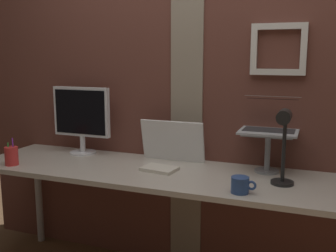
{
  "coord_description": "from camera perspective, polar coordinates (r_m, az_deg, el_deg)",
  "views": [
    {
      "loc": [
        0.7,
        -2.08,
        1.42
      ],
      "look_at": [
        -0.14,
        0.11,
        1.0
      ],
      "focal_mm": 42.58,
      "sensor_mm": 36.0,
      "label": 1
    }
  ],
  "objects": [
    {
      "name": "whiteboard_panel",
      "position": [
        2.52,
        0.65,
        -2.17
      ],
      "size": [
        0.41,
        0.07,
        0.27
      ],
      "primitive_type": "cube",
      "rotation": [
        0.21,
        0.0,
        0.0
      ],
      "color": "white",
      "rests_on": "desk"
    },
    {
      "name": "desk_lamp",
      "position": [
        2.08,
        16.21,
        -1.78
      ],
      "size": [
        0.12,
        0.2,
        0.41
      ],
      "color": "black",
      "rests_on": "desk"
    },
    {
      "name": "pen_cup",
      "position": [
        2.64,
        -21.49,
        -4.0
      ],
      "size": [
        0.08,
        0.08,
        0.17
      ],
      "color": "red",
      "rests_on": "desk"
    },
    {
      "name": "paper_clutter_stack",
      "position": [
        2.35,
        -1.24,
        -6.14
      ],
      "size": [
        0.22,
        0.17,
        0.02
      ],
      "primitive_type": "cube",
      "rotation": [
        0.0,
        0.0,
        -0.14
      ],
      "color": "silver",
      "rests_on": "desk"
    },
    {
      "name": "laptop_stand",
      "position": [
        2.36,
        14.09,
        -2.77
      ],
      "size": [
        0.28,
        0.22,
        0.23
      ],
      "color": "gray",
      "rests_on": "desk"
    },
    {
      "name": "desk",
      "position": [
        2.37,
        -0.87,
        -7.98
      ],
      "size": [
        2.35,
        0.63,
        0.75
      ],
      "color": "beige",
      "rests_on": "ground_plane"
    },
    {
      "name": "brick_wall_back",
      "position": [
        2.57,
        5.1,
        6.16
      ],
      "size": [
        3.35,
        0.16,
        2.48
      ],
      "color": "brown",
      "rests_on": "ground_plane"
    },
    {
      "name": "laptop",
      "position": [
        2.4,
        14.41,
        0.5
      ],
      "size": [
        0.33,
        0.3,
        0.2
      ],
      "color": "#ADB2B7",
      "rests_on": "laptop_stand"
    },
    {
      "name": "coffee_mug",
      "position": [
        2.01,
        10.33,
        -8.3
      ],
      "size": [
        0.12,
        0.09,
        0.08
      ],
      "color": "#2D4C8C",
      "rests_on": "desk"
    },
    {
      "name": "monitor",
      "position": [
        2.76,
        -12.28,
        1.52
      ],
      "size": [
        0.42,
        0.18,
        0.46
      ],
      "color": "white",
      "rests_on": "desk"
    }
  ]
}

